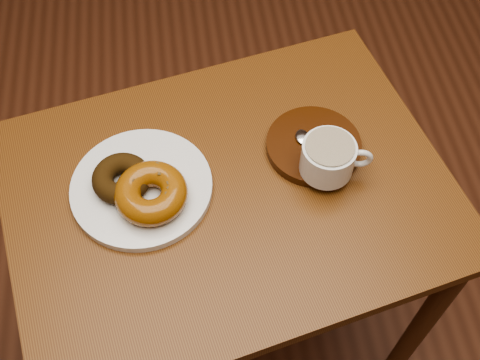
{
  "coord_description": "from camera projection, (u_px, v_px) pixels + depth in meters",
  "views": [
    {
      "loc": [
        -0.25,
        -0.76,
        1.56
      ],
      "look_at": [
        -0.18,
        -0.2,
        0.72
      ],
      "focal_mm": 45.0,
      "sensor_mm": 36.0,
      "label": 1
    }
  ],
  "objects": [
    {
      "name": "donut_plate",
      "position": [
        142.0,
        187.0,
        1.02
      ],
      "size": [
        0.27,
        0.27,
        0.01
      ],
      "primitive_type": "cylinder",
      "rotation": [
        0.0,
        0.0,
        0.14
      ],
      "color": "white",
      "rests_on": "cafe_table"
    },
    {
      "name": "ground",
      "position": [
        293.0,
        253.0,
        1.74
      ],
      "size": [
        6.0,
        6.0,
        0.0
      ],
      "primitive_type": "plane",
      "color": "#5A2F1C",
      "rests_on": "ground"
    },
    {
      "name": "cafe_table",
      "position": [
        229.0,
        220.0,
        1.12
      ],
      "size": [
        0.85,
        0.71,
        0.7
      ],
      "rotation": [
        0.0,
        0.0,
        0.21
      ],
      "color": "brown",
      "rests_on": "ground"
    },
    {
      "name": "teaspoon",
      "position": [
        304.0,
        141.0,
        1.05
      ],
      "size": [
        0.03,
        0.11,
        0.01
      ],
      "rotation": [
        0.0,
        0.0,
        0.12
      ],
      "color": "silver",
      "rests_on": "saucer"
    },
    {
      "name": "donut_cinnamon",
      "position": [
        122.0,
        178.0,
        1.0
      ],
      "size": [
        0.13,
        0.13,
        0.04
      ],
      "primitive_type": "torus",
      "rotation": [
        0.0,
        0.0,
        0.34
      ],
      "color": "#35200A",
      "rests_on": "donut_plate"
    },
    {
      "name": "saucer",
      "position": [
        313.0,
        146.0,
        1.06
      ],
      "size": [
        0.23,
        0.23,
        0.02
      ],
      "primitive_type": "cylinder",
      "rotation": [
        0.0,
        0.0,
        0.47
      ],
      "color": "#341607",
      "rests_on": "cafe_table"
    },
    {
      "name": "coffee_cup",
      "position": [
        329.0,
        157.0,
        1.0
      ],
      "size": [
        0.12,
        0.09,
        0.06
      ],
      "rotation": [
        0.0,
        0.0,
        -0.19
      ],
      "color": "white",
      "rests_on": "saucer"
    },
    {
      "name": "donut_caramel",
      "position": [
        151.0,
        193.0,
        0.98
      ],
      "size": [
        0.14,
        0.14,
        0.04
      ],
      "rotation": [
        0.0,
        0.0,
        -0.17
      ],
      "color": "#8C4F0F",
      "rests_on": "donut_plate"
    }
  ]
}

